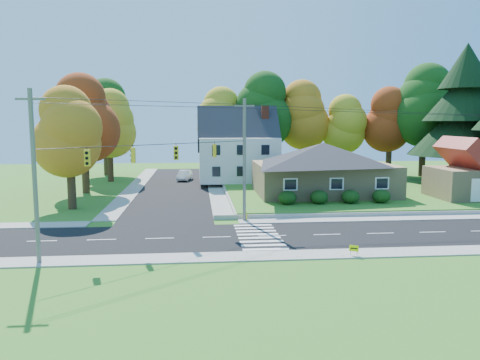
# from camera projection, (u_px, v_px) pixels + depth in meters

# --- Properties ---
(ground) EXTENTS (120.00, 120.00, 0.00)m
(ground) POSITION_uv_depth(u_px,v_px,m) (272.00, 236.00, 33.50)
(ground) COLOR #3D7923
(road_main) EXTENTS (90.00, 8.00, 0.02)m
(road_main) POSITION_uv_depth(u_px,v_px,m) (272.00, 236.00, 33.50)
(road_main) COLOR black
(road_main) RESTS_ON ground
(road_cross) EXTENTS (8.00, 44.00, 0.02)m
(road_cross) POSITION_uv_depth(u_px,v_px,m) (176.00, 187.00, 58.45)
(road_cross) COLOR black
(road_cross) RESTS_ON ground
(sidewalk_north) EXTENTS (90.00, 2.00, 0.08)m
(sidewalk_north) POSITION_uv_depth(u_px,v_px,m) (263.00, 221.00, 38.44)
(sidewalk_north) COLOR #9C9A90
(sidewalk_north) RESTS_ON ground
(sidewalk_south) EXTENTS (90.00, 2.00, 0.08)m
(sidewalk_south) POSITION_uv_depth(u_px,v_px,m) (286.00, 255.00, 28.56)
(sidewalk_south) COLOR #9C9A90
(sidewalk_south) RESTS_ON ground
(lawn) EXTENTS (30.00, 30.00, 0.50)m
(lawn) POSITION_uv_depth(u_px,v_px,m) (352.00, 188.00, 55.41)
(lawn) COLOR #3D7923
(lawn) RESTS_ON ground
(ranch_house) EXTENTS (14.60, 10.60, 5.40)m
(ranch_house) POSITION_uv_depth(u_px,v_px,m) (323.00, 168.00, 49.63)
(ranch_house) COLOR tan
(ranch_house) RESTS_ON lawn
(colonial_house) EXTENTS (10.40, 8.40, 9.60)m
(colonial_house) POSITION_uv_depth(u_px,v_px,m) (238.00, 149.00, 60.59)
(colonial_house) COLOR silver
(colonial_house) RESTS_ON lawn
(garage) EXTENTS (7.30, 6.30, 4.60)m
(garage) POSITION_uv_depth(u_px,v_px,m) (470.00, 174.00, 47.01)
(garage) COLOR tan
(garage) RESTS_ON lawn
(hedge_row) EXTENTS (10.70, 1.70, 1.27)m
(hedge_row) POSITION_uv_depth(u_px,v_px,m) (335.00, 197.00, 43.73)
(hedge_row) COLOR #163A10
(hedge_row) RESTS_ON lawn
(traffic_infrastructure) EXTENTS (38.10, 10.66, 10.00)m
(traffic_infrastructure) POSITION_uv_depth(u_px,v_px,m) (268.00, 163.00, 34.18)
(traffic_infrastructure) COLOR #666059
(traffic_infrastructure) RESTS_ON ground
(tree_lot_0) EXTENTS (6.72, 6.72, 12.51)m
(tree_lot_0) POSITION_uv_depth(u_px,v_px,m) (220.00, 120.00, 65.86)
(tree_lot_0) COLOR #3F2A19
(tree_lot_0) RESTS_ON lawn
(tree_lot_1) EXTENTS (7.84, 7.84, 14.60)m
(tree_lot_1) POSITION_uv_depth(u_px,v_px,m) (263.00, 111.00, 65.26)
(tree_lot_1) COLOR #3F2A19
(tree_lot_1) RESTS_ON lawn
(tree_lot_2) EXTENTS (7.28, 7.28, 13.56)m
(tree_lot_2) POSITION_uv_depth(u_px,v_px,m) (304.00, 116.00, 66.88)
(tree_lot_2) COLOR #3F2A19
(tree_lot_2) RESTS_ON lawn
(tree_lot_3) EXTENTS (6.16, 6.16, 11.47)m
(tree_lot_3) POSITION_uv_depth(u_px,v_px,m) (346.00, 125.00, 66.61)
(tree_lot_3) COLOR #3F2A19
(tree_lot_3) RESTS_ON lawn
(tree_lot_4) EXTENTS (6.72, 6.72, 12.51)m
(tree_lot_4) POSITION_uv_depth(u_px,v_px,m) (390.00, 120.00, 66.09)
(tree_lot_4) COLOR #3F2A19
(tree_lot_4) RESTS_ON lawn
(tree_lot_5) EXTENTS (8.40, 8.40, 15.64)m
(tree_lot_5) POSITION_uv_depth(u_px,v_px,m) (425.00, 106.00, 64.24)
(tree_lot_5) COLOR #3F2A19
(tree_lot_5) RESTS_ON lawn
(conifer_east_a) EXTENTS (12.80, 12.80, 16.96)m
(conifer_east_a) POSITION_uv_depth(u_px,v_px,m) (464.00, 111.00, 56.54)
(conifer_east_a) COLOR #3F2A19
(conifer_east_a) RESTS_ON lawn
(tree_west_0) EXTENTS (6.16, 6.16, 11.47)m
(tree_west_0) POSITION_uv_depth(u_px,v_px,m) (69.00, 132.00, 42.89)
(tree_west_0) COLOR #3F2A19
(tree_west_0) RESTS_ON ground
(tree_west_1) EXTENTS (7.28, 7.28, 13.56)m
(tree_west_1) POSITION_uv_depth(u_px,v_px,m) (83.00, 119.00, 52.51)
(tree_west_1) COLOR #3F2A19
(tree_west_1) RESTS_ON ground
(tree_west_2) EXTENTS (6.72, 6.72, 12.51)m
(tree_west_2) POSITION_uv_depth(u_px,v_px,m) (109.00, 124.00, 62.57)
(tree_west_2) COLOR #3F2A19
(tree_west_2) RESTS_ON ground
(tree_west_3) EXTENTS (7.84, 7.84, 14.60)m
(tree_west_3) POSITION_uv_depth(u_px,v_px,m) (105.00, 115.00, 70.12)
(tree_west_3) COLOR #3F2A19
(tree_west_3) RESTS_ON ground
(white_car) EXTENTS (2.16, 4.37, 1.38)m
(white_car) POSITION_uv_depth(u_px,v_px,m) (184.00, 175.00, 64.67)
(white_car) COLOR silver
(white_car) RESTS_ON road_cross
(fire_hydrant) EXTENTS (0.43, 0.33, 0.75)m
(fire_hydrant) POSITION_uv_depth(u_px,v_px,m) (246.00, 216.00, 38.70)
(fire_hydrant) COLOR yellow
(fire_hydrant) RESTS_ON ground
(yard_sign) EXTENTS (0.52, 0.26, 0.70)m
(yard_sign) POSITION_uv_depth(u_px,v_px,m) (354.00, 249.00, 28.37)
(yard_sign) COLOR black
(yard_sign) RESTS_ON ground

